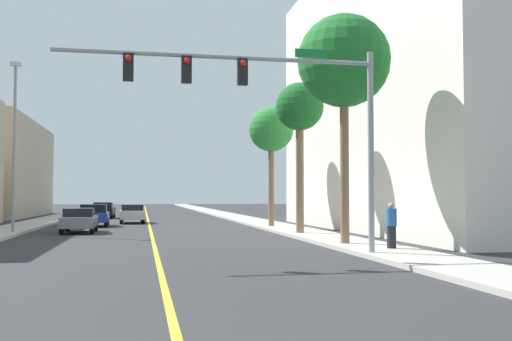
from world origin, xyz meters
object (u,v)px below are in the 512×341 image
car_blue (94,215)px  pedestrian (391,226)px  car_black (104,210)px  traffic_signal_mast (270,98)px  palm_mid (300,111)px  car_gray (79,220)px  car_silver (132,213)px  street_lamp (14,138)px  palm_far (271,131)px  palm_near (344,62)px

car_blue → pedestrian: (11.72, -20.05, 0.21)m
car_black → traffic_signal_mast: bearing=-76.6°
palm_mid → car_gray: 13.19m
car_silver → pedestrian: size_ratio=2.56×
street_lamp → car_black: bearing=81.6°
palm_mid → car_silver: size_ratio=1.85×
palm_far → car_silver: size_ratio=1.79×
palm_far → car_silver: (-8.50, 8.57, -5.29)m
palm_mid → street_lamp: bearing=166.4°
car_blue → car_gray: size_ratio=1.00×
traffic_signal_mast → street_lamp: bearing=127.4°
street_lamp → pedestrian: bearing=-39.6°
palm_near → palm_mid: 6.71m
palm_mid → palm_far: bearing=90.0°
car_blue → car_gray: (-0.24, -6.60, -0.03)m
palm_near → car_black: 34.18m
palm_near → pedestrian: 6.84m
street_lamp → car_gray: (3.20, 0.90, -4.28)m
car_blue → palm_mid: bearing=-46.7°
palm_far → car_silver: palm_far is taller
traffic_signal_mast → car_gray: bearing=116.5°
palm_far → car_black: palm_far is taller
palm_mid → car_blue: size_ratio=1.91×
car_blue → palm_near: bearing=-59.7°
traffic_signal_mast → palm_mid: bearing=69.8°
palm_mid → pedestrian: bearing=-84.7°
car_gray → palm_mid: bearing=-22.2°
palm_far → palm_near: bearing=-90.0°
car_gray → pedestrian: (11.96, -13.45, 0.24)m
traffic_signal_mast → car_silver: bearing=100.4°
car_blue → car_gray: car_blue is taller
street_lamp → car_gray: size_ratio=2.21×
traffic_signal_mast → palm_near: bearing=44.2°
car_gray → car_silver: car_silver is taller
car_gray → car_silver: bearing=75.6°
traffic_signal_mast → car_gray: size_ratio=2.56×
car_silver → pedestrian: (9.34, -24.29, 0.23)m
car_gray → pedestrian: pedestrian is taller
palm_far → car_black: (-11.15, 18.38, -5.26)m
palm_far → car_gray: (-11.11, -2.27, -5.31)m
car_gray → pedestrian: 18.00m
street_lamp → car_silver: bearing=63.6°
palm_near → pedestrian: (0.85, -2.45, -6.33)m
palm_far → car_black: bearing=121.2°
pedestrian → palm_far: bearing=-162.3°
palm_near → palm_mid: bearing=89.9°
car_black → car_silver: bearing=-73.2°
traffic_signal_mast → car_gray: 16.99m
palm_near → car_gray: 16.96m
car_black → pedestrian: (11.99, -34.10, 0.20)m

